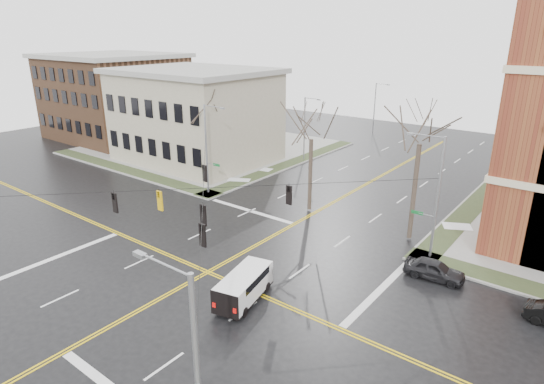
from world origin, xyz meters
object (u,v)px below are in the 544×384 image
Objects in this scene: cargo_van at (245,284)px; tree_nw_near at (311,134)px; signal_pole_nw at (207,147)px; signal_pole_ne at (435,195)px; streetlight_north_a at (305,126)px; parked_car_a at (434,270)px; streetlight_north_b at (375,106)px; tree_ne at (420,138)px; tree_nw_far at (207,117)px.

tree_nw_near is (-4.98, 14.84, 6.15)m from cargo_van.
tree_nw_near is (10.59, 2.45, 2.26)m from signal_pole_nw.
cargo_van is (-7.07, -12.39, -3.88)m from signal_pole_ne.
signal_pole_nw is 0.91× the size of tree_nw_near.
signal_pole_nw reaches higher than streetlight_north_a.
parked_car_a is (1.40, -2.74, -4.27)m from signal_pole_ne.
signal_pole_ne is 42.61m from streetlight_north_b.
parked_car_a is (23.37, -39.24, -3.79)m from streetlight_north_b.
streetlight_north_b is at bearing 25.68° from parked_car_a.
tree_ne reaches higher than tree_nw_near.
streetlight_north_b is 39.77m from tree_ne.
parked_car_a is (24.04, -2.74, -4.27)m from signal_pole_nw.
cargo_van is (14.90, -48.89, -3.40)m from streetlight_north_b.
tree_ne is (22.70, -0.23, 0.99)m from tree_nw_far.
signal_pole_nw is 24.57m from parked_car_a.
tree_nw_far is 0.88× the size of tree_ne.
streetlight_north_b is 34.36m from tree_nw_far.
cargo_van is at bearing -39.53° from tree_nw_far.
tree_ne is (9.77, -0.28, 1.13)m from tree_nw_near.
tree_ne is at bearing 6.07° from signal_pole_nw.
streetlight_north_a is at bearing 104.58° from cargo_van.
cargo_van is 1.26× the size of parked_car_a.
streetlight_north_b reaches higher than cargo_van.
signal_pole_nw is 1.12× the size of streetlight_north_a.
signal_pole_ne and signal_pole_nw have the same top height.
tree_ne reaches higher than signal_pole_nw.
parked_car_a is 27.69m from tree_nw_far.
cargo_van is 0.49× the size of tree_nw_far.
parked_car_a is 9.82m from tree_ne.
tree_ne reaches higher than cargo_van.
signal_pole_ne is 0.91× the size of tree_nw_near.
streetlight_north_a is 1.00× the size of streetlight_north_b.
signal_pole_nw is at bearing -91.05° from streetlight_north_b.
streetlight_north_a is at bearing 143.96° from tree_ne.
tree_ne is (-2.28, 2.17, 3.39)m from signal_pole_ne.
tree_nw_far is (-17.91, 14.78, 6.29)m from cargo_van.
parked_car_a is at bearing -6.51° from signal_pole_nw.
streetlight_north_b is 51.22m from cargo_van.
cargo_van is (15.57, -12.39, -3.88)m from signal_pole_nw.
streetlight_north_b is at bearing 94.25° from cargo_van.
signal_pole_nw is 16.52m from streetlight_north_a.
streetlight_north_b is 0.69× the size of tree_ne.
tree_nw_far is at bearing 127.76° from cargo_van.
tree_nw_near is (-13.45, 5.19, 6.53)m from parked_car_a.
tree_ne is at bearing -0.58° from tree_nw_far.
signal_pole_ne is at bearing 21.93° from parked_car_a.
tree_nw_far is at bearing 174.52° from signal_pole_ne.
signal_pole_nw is at bearing -92.32° from streetlight_north_a.
signal_pole_ne is at bearing 0.00° from signal_pole_nw.
tree_ne is (20.37, 2.17, 3.39)m from signal_pole_nw.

